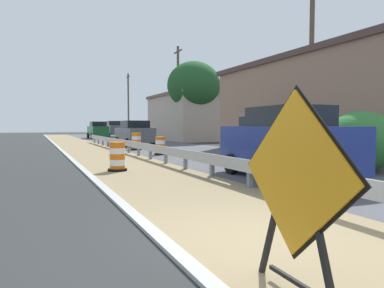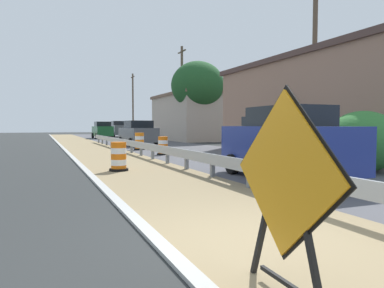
% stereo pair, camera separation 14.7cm
% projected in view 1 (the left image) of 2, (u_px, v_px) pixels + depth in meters
% --- Properties ---
extents(ground_plane, '(160.00, 160.00, 0.00)m').
position_uv_depth(ground_plane, '(273.00, 244.00, 4.59)').
color(ground_plane, '#2B2D2D').
extents(median_dirt_strip, '(3.45, 120.00, 0.01)m').
position_uv_depth(median_dirt_strip, '(304.00, 239.00, 4.81)').
color(median_dirt_strip, '#8E7A56').
rests_on(median_dirt_strip, ground).
extents(curb_near_edge, '(0.20, 120.00, 0.11)m').
position_uv_depth(curb_near_edge, '(181.00, 260.00, 4.06)').
color(curb_near_edge, '#ADADA8').
rests_on(curb_near_edge, ground).
extents(warning_sign_diamond, '(0.09, 1.60, 1.93)m').
position_uv_depth(warning_sign_diamond, '(294.00, 182.00, 3.18)').
color(warning_sign_diamond, black).
rests_on(warning_sign_diamond, ground).
extents(traffic_barrel_nearest, '(0.69, 0.69, 1.00)m').
position_uv_depth(traffic_barrel_nearest, '(307.00, 172.00, 8.30)').
color(traffic_barrel_nearest, orange).
rests_on(traffic_barrel_nearest, ground).
extents(traffic_barrel_close, '(0.65, 0.65, 0.99)m').
position_uv_depth(traffic_barrel_close, '(117.00, 158.00, 11.96)').
color(traffic_barrel_close, orange).
rests_on(traffic_barrel_close, ground).
extents(traffic_barrel_mid, '(0.64, 0.64, 0.97)m').
position_uv_depth(traffic_barrel_mid, '(160.00, 147.00, 18.59)').
color(traffic_barrel_mid, orange).
rests_on(traffic_barrel_mid, ground).
extents(traffic_barrel_far, '(0.72, 0.72, 1.10)m').
position_uv_depth(traffic_barrel_far, '(136.00, 142.00, 22.31)').
color(traffic_barrel_far, orange).
rests_on(traffic_barrel_far, ground).
extents(car_lead_near_lane, '(2.11, 4.37, 2.01)m').
position_uv_depth(car_lead_near_lane, '(98.00, 130.00, 41.69)').
color(car_lead_near_lane, '#195128').
rests_on(car_lead_near_lane, ground).
extents(car_trailing_near_lane, '(1.99, 4.41, 1.97)m').
position_uv_depth(car_trailing_near_lane, '(102.00, 129.00, 56.17)').
color(car_trailing_near_lane, '#4C5156').
rests_on(car_trailing_near_lane, ground).
extents(car_lead_far_lane, '(2.27, 4.59, 1.92)m').
position_uv_depth(car_lead_far_lane, '(134.00, 133.00, 26.90)').
color(car_lead_far_lane, '#4C5156').
rests_on(car_lead_far_lane, ground).
extents(car_mid_far_lane, '(2.13, 4.27, 2.00)m').
position_uv_depth(car_mid_far_lane, '(264.00, 137.00, 17.21)').
color(car_mid_far_lane, silver).
rests_on(car_mid_far_lane, ground).
extents(car_trailing_far_lane, '(2.10, 4.73, 2.10)m').
position_uv_depth(car_trailing_far_lane, '(285.00, 143.00, 10.08)').
color(car_trailing_far_lane, navy).
rests_on(car_trailing_far_lane, ground).
extents(car_distant_a, '(2.14, 4.80, 2.16)m').
position_uv_depth(car_distant_a, '(114.00, 129.00, 47.35)').
color(car_distant_a, '#4C5156').
rests_on(car_distant_a, ground).
extents(roadside_shop_near, '(7.09, 13.92, 5.28)m').
position_uv_depth(roadside_shop_near, '(331.00, 106.00, 19.56)').
color(roadside_shop_near, '#93705B').
rests_on(roadside_shop_near, ground).
extents(roadside_shop_far, '(7.59, 10.93, 4.88)m').
position_uv_depth(roadside_shop_far, '(195.00, 117.00, 37.53)').
color(roadside_shop_far, '#AD9E8E').
rests_on(roadside_shop_far, ground).
extents(utility_pole_near, '(0.24, 1.80, 9.05)m').
position_uv_depth(utility_pole_near, '(311.00, 63.00, 17.46)').
color(utility_pole_near, brown).
rests_on(utility_pole_near, ground).
extents(utility_pole_mid, '(0.24, 1.80, 9.09)m').
position_uv_depth(utility_pole_mid, '(178.00, 93.00, 33.47)').
color(utility_pole_mid, brown).
rests_on(utility_pole_mid, ground).
extents(utility_pole_far, '(0.24, 1.80, 9.35)m').
position_uv_depth(utility_pole_far, '(128.00, 104.00, 52.65)').
color(utility_pole_far, brown).
rests_on(utility_pole_far, ground).
extents(bush_roadside, '(2.42, 2.42, 2.05)m').
position_uv_depth(bush_roadside, '(360.00, 141.00, 11.82)').
color(bush_roadside, '#337533').
rests_on(bush_roadside, ground).
extents(tree_roadside, '(5.04, 5.04, 7.61)m').
position_uv_depth(tree_roadside, '(194.00, 86.00, 33.09)').
color(tree_roadside, brown).
rests_on(tree_roadside, ground).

